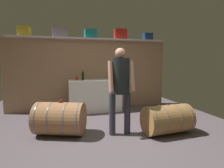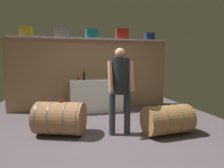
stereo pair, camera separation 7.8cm
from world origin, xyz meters
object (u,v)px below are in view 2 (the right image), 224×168
toolcase_teal (92,34)px  wine_barrel_near (60,118)px  work_cabinet (96,95)px  tasting_cup (61,101)px  wine_glass (118,76)px  toolcase_red (122,34)px  winemaker_pouring (120,82)px  red_funnel (78,78)px  toolcase_grey (61,33)px  toolcase_navy (149,37)px  toolcase_yellow (26,32)px  wine_barrel_far (167,120)px  wine_bottle_dark (84,76)px

toolcase_teal → wine_barrel_near: 2.74m
work_cabinet → tasting_cup: (-0.95, -1.56, 0.21)m
wine_glass → wine_barrel_near: size_ratio=0.13×
toolcase_red → work_cabinet: toolcase_red is taller
winemaker_pouring → toolcase_red: bearing=-104.2°
red_funnel → winemaker_pouring: winemaker_pouring is taller
wine_glass → red_funnel: wine_glass is taller
wine_glass → tasting_cup: 2.21m
toolcase_teal → work_cabinet: bearing=-74.5°
wine_glass → winemaker_pouring: 1.85m
toolcase_grey → wine_glass: 2.00m
wine_glass → tasting_cup: (-1.60, -1.49, -0.34)m
wine_glass → tasting_cup: size_ratio=2.43×
toolcase_navy → wine_barrel_near: bearing=-150.0°
toolcase_navy → winemaker_pouring: 2.84m
toolcase_yellow → winemaker_pouring: size_ratio=0.17×
toolcase_navy → work_cabinet: size_ratio=0.19×
wine_glass → toolcase_navy: bearing=14.5°
wine_barrel_far → wine_bottle_dark: bearing=123.7°
toolcase_navy → wine_barrel_far: 3.04m
wine_bottle_dark → tasting_cup: bearing=-112.8°
toolcase_red → toolcase_grey: bearing=-176.4°
wine_glass → work_cabinet: bearing=173.7°
toolcase_grey → winemaker_pouring: 2.62m
toolcase_navy → wine_barrel_far: toolcase_navy is taller
wine_bottle_dark → red_funnel: 0.27m
toolcase_teal → toolcase_navy: 1.81m
toolcase_grey → winemaker_pouring: bearing=-65.4°
toolcase_navy → wine_barrel_near: size_ratio=0.26×
toolcase_grey → wine_glass: toolcase_grey is taller
red_funnel → tasting_cup: red_funnel is taller
toolcase_yellow → red_funnel: toolcase_yellow is taller
toolcase_red → winemaker_pouring: bearing=-104.5°
toolcase_yellow → toolcase_grey: bearing=3.5°
red_funnel → wine_barrel_near: (-0.48, -1.63, -0.65)m
toolcase_grey → red_funnel: size_ratio=3.52×
wine_barrel_far → red_funnel: bearing=123.5°
wine_bottle_dark → toolcase_teal: bearing=51.8°
red_funnel → wine_barrel_near: red_funnel is taller
wine_barrel_far → winemaker_pouring: size_ratio=0.57×
toolcase_navy → wine_barrel_far: (-0.65, -2.28, -1.91)m
wine_barrel_near → work_cabinet: bearing=78.1°
work_cabinet → wine_bottle_dark: bearing=-158.3°
red_funnel → wine_barrel_far: size_ratio=0.12×
work_cabinet → toolcase_navy: bearing=6.9°
work_cabinet → tasting_cup: 1.83m
toolcase_teal → toolcase_navy: bearing=-3.9°
toolcase_yellow → wine_bottle_dark: bearing=-9.7°
toolcase_yellow → toolcase_grey: size_ratio=0.72×
work_cabinet → winemaker_pouring: bearing=-84.9°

